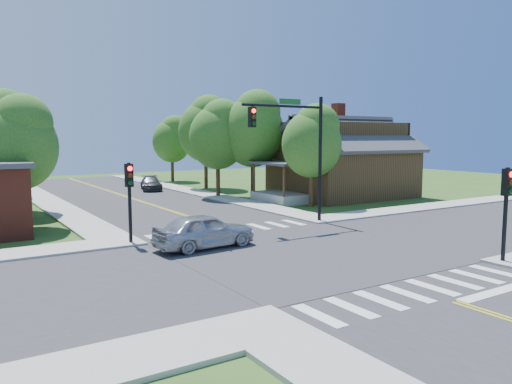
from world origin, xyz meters
TOP-DOWN VIEW (x-y plane):
  - ground at (0.00, 0.00)m, footprint 100.00×100.00m
  - road_ns at (0.00, 0.00)m, footprint 10.00×90.00m
  - road_ew at (0.00, 0.00)m, footprint 90.00×10.00m
  - intersection_patch at (0.00, 0.00)m, footprint 10.20×10.20m
  - sidewalk_ne at (15.82, 15.82)m, footprint 40.00×40.00m
  - crosswalk_north at (0.00, 6.20)m, footprint 8.85×2.00m
  - crosswalk_south at (0.00, -6.20)m, footprint 8.85×2.00m
  - centerline at (0.00, 0.00)m, footprint 0.30×90.00m
  - stop_bar at (2.50, -7.60)m, footprint 4.60×0.45m
  - signal_mast_ne at (3.91, 5.59)m, footprint 5.30×0.42m
  - signal_pole_se at (5.60, -5.62)m, footprint 0.34×0.42m
  - signal_pole_nw at (-5.60, 5.58)m, footprint 0.34×0.42m
  - house_ne at (15.11, 14.23)m, footprint 13.05×8.80m
  - tree_e_a at (9.36, 10.90)m, footprint 4.28×4.07m
  - tree_e_b at (8.73, 17.67)m, footprint 5.14×4.88m
  - tree_e_c at (8.73, 26.10)m, footprint 5.23×4.97m
  - tree_e_d at (9.07, 35.04)m, footprint 4.29×4.07m
  - tree_w_a at (-9.20, 12.92)m, footprint 4.27×4.06m
  - tree_w_b at (-9.31, 20.13)m, footprint 4.76×4.52m
  - tree_house at (6.45, 19.41)m, footprint 4.71×4.48m
  - tree_bldg at (-8.47, 17.96)m, footprint 4.15×3.94m
  - car_silver at (-3.09, 3.08)m, footprint 2.52×4.87m
  - car_dgrey at (3.50, 27.16)m, footprint 4.02×5.24m

SIDE VIEW (x-z plane):
  - ground at x=0.00m, z-range 0.00..0.00m
  - intersection_patch at x=0.00m, z-range -0.03..0.03m
  - stop_bar at x=2.50m, z-range -0.05..0.05m
  - road_ns at x=0.00m, z-range 0.00..0.04m
  - road_ew at x=0.00m, z-range 0.01..0.04m
  - crosswalk_north at x=0.00m, z-range 0.04..0.05m
  - crosswalk_south at x=0.00m, z-range 0.04..0.05m
  - centerline at x=0.00m, z-range 0.04..0.05m
  - sidewalk_ne at x=15.82m, z-range 0.00..0.14m
  - car_dgrey at x=3.50m, z-range 0.00..1.25m
  - car_silver at x=-3.09m, z-range 0.00..1.57m
  - signal_pole_se at x=5.60m, z-range 0.76..4.56m
  - signal_pole_nw at x=-5.60m, z-range 0.76..4.56m
  - house_ne at x=15.11m, z-range -0.23..6.88m
  - tree_bldg at x=-8.47m, z-range 1.09..8.14m
  - tree_w_a at x=-9.20m, z-range 1.13..8.39m
  - tree_e_a at x=9.36m, z-range 1.13..8.41m
  - tree_e_d at x=9.07m, z-range 1.13..8.41m
  - signal_mast_ne at x=3.91m, z-range 1.25..8.45m
  - tree_house at x=6.45m, z-range 1.24..9.25m
  - tree_w_b at x=-9.31m, z-range 1.26..9.35m
  - tree_e_b at x=8.73m, z-range 1.36..10.09m
  - tree_e_c at x=8.73m, z-range 1.38..10.27m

